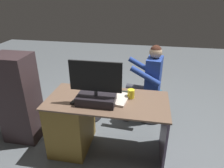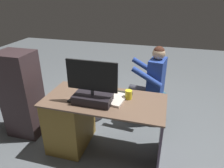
{
  "view_description": "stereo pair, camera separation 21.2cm",
  "coord_description": "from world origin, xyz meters",
  "px_view_note": "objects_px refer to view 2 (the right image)",
  "views": [
    {
      "loc": [
        -0.41,
        2.24,
        1.85
      ],
      "look_at": [
        0.01,
        -0.05,
        0.75
      ],
      "focal_mm": 32.49,
      "sensor_mm": 36.0,
      "label": 1
    },
    {
      "loc": [
        -0.62,
        2.19,
        1.85
      ],
      "look_at": [
        0.01,
        -0.05,
        0.75
      ],
      "focal_mm": 32.49,
      "sensor_mm": 36.0,
      "label": 2
    }
  ],
  "objects_px": {
    "cup": "(129,95)",
    "person": "(150,80)",
    "monitor": "(92,91)",
    "keyboard": "(114,94)",
    "tv_remote": "(73,99)",
    "teddy_bear": "(89,81)",
    "visitor_chair": "(154,105)",
    "desk": "(77,119)",
    "office_chair_teddy": "(90,101)",
    "computer_mouse": "(92,89)"
  },
  "relations": [
    {
      "from": "monitor",
      "to": "teddy_bear",
      "type": "distance_m",
      "value": 0.88
    },
    {
      "from": "computer_mouse",
      "to": "cup",
      "type": "xyz_separation_m",
      "value": [
        -0.47,
        0.08,
        0.03
      ]
    },
    {
      "from": "desk",
      "to": "visitor_chair",
      "type": "height_order",
      "value": "desk"
    },
    {
      "from": "desk",
      "to": "office_chair_teddy",
      "type": "height_order",
      "value": "desk"
    },
    {
      "from": "desk",
      "to": "keyboard",
      "type": "relative_size",
      "value": 3.25
    },
    {
      "from": "desk",
      "to": "tv_remote",
      "type": "xyz_separation_m",
      "value": [
        -0.03,
        0.1,
        0.35
      ]
    },
    {
      "from": "desk",
      "to": "person",
      "type": "distance_m",
      "value": 1.16
    },
    {
      "from": "cup",
      "to": "teddy_bear",
      "type": "relative_size",
      "value": 0.29
    },
    {
      "from": "tv_remote",
      "to": "visitor_chair",
      "type": "bearing_deg",
      "value": -122.59
    },
    {
      "from": "computer_mouse",
      "to": "monitor",
      "type": "bearing_deg",
      "value": 111.99
    },
    {
      "from": "office_chair_teddy",
      "to": "monitor",
      "type": "bearing_deg",
      "value": 114.7
    },
    {
      "from": "teddy_bear",
      "to": "visitor_chair",
      "type": "distance_m",
      "value": 1.03
    },
    {
      "from": "desk",
      "to": "monitor",
      "type": "relative_size",
      "value": 2.48
    },
    {
      "from": "teddy_bear",
      "to": "visitor_chair",
      "type": "xyz_separation_m",
      "value": [
        -0.96,
        -0.15,
        -0.33
      ]
    },
    {
      "from": "teddy_bear",
      "to": "visitor_chair",
      "type": "height_order",
      "value": "teddy_bear"
    },
    {
      "from": "desk",
      "to": "computer_mouse",
      "type": "relative_size",
      "value": 14.22
    },
    {
      "from": "cup",
      "to": "person",
      "type": "distance_m",
      "value": 0.74
    },
    {
      "from": "cup",
      "to": "visitor_chair",
      "type": "distance_m",
      "value": 0.92
    },
    {
      "from": "monitor",
      "to": "computer_mouse",
      "type": "distance_m",
      "value": 0.32
    },
    {
      "from": "office_chair_teddy",
      "to": "person",
      "type": "height_order",
      "value": "person"
    },
    {
      "from": "computer_mouse",
      "to": "person",
      "type": "relative_size",
      "value": 0.08
    },
    {
      "from": "cup",
      "to": "tv_remote",
      "type": "bearing_deg",
      "value": 17.72
    },
    {
      "from": "keyboard",
      "to": "computer_mouse",
      "type": "distance_m",
      "value": 0.29
    },
    {
      "from": "computer_mouse",
      "to": "desk",
      "type": "bearing_deg",
      "value": 48.33
    },
    {
      "from": "desk",
      "to": "person",
      "type": "height_order",
      "value": "person"
    },
    {
      "from": "cup",
      "to": "office_chair_teddy",
      "type": "distance_m",
      "value": 1.03
    },
    {
      "from": "keyboard",
      "to": "cup",
      "type": "xyz_separation_m",
      "value": [
        -0.18,
        0.05,
        0.04
      ]
    },
    {
      "from": "monitor",
      "to": "desk",
      "type": "bearing_deg",
      "value": -20.46
    },
    {
      "from": "monitor",
      "to": "keyboard",
      "type": "height_order",
      "value": "monitor"
    },
    {
      "from": "computer_mouse",
      "to": "teddy_bear",
      "type": "relative_size",
      "value": 0.27
    },
    {
      "from": "computer_mouse",
      "to": "cup",
      "type": "distance_m",
      "value": 0.47
    },
    {
      "from": "monitor",
      "to": "office_chair_teddy",
      "type": "bearing_deg",
      "value": -65.3
    },
    {
      "from": "monitor",
      "to": "tv_remote",
      "type": "relative_size",
      "value": 3.66
    },
    {
      "from": "keyboard",
      "to": "person",
      "type": "xyz_separation_m",
      "value": [
        -0.35,
        -0.65,
        -0.06
      ]
    },
    {
      "from": "office_chair_teddy",
      "to": "teddy_bear",
      "type": "height_order",
      "value": "teddy_bear"
    },
    {
      "from": "teddy_bear",
      "to": "keyboard",
      "type": "bearing_deg",
      "value": 135.08
    },
    {
      "from": "teddy_bear",
      "to": "person",
      "type": "bearing_deg",
      "value": -171.29
    },
    {
      "from": "cup",
      "to": "monitor",
      "type": "bearing_deg",
      "value": 28.41
    },
    {
      "from": "desk",
      "to": "teddy_bear",
      "type": "height_order",
      "value": "teddy_bear"
    },
    {
      "from": "cup",
      "to": "teddy_bear",
      "type": "bearing_deg",
      "value": -39.28
    },
    {
      "from": "tv_remote",
      "to": "keyboard",
      "type": "bearing_deg",
      "value": -138.98
    },
    {
      "from": "keyboard",
      "to": "office_chair_teddy",
      "type": "height_order",
      "value": "keyboard"
    },
    {
      "from": "keyboard",
      "to": "tv_remote",
      "type": "height_order",
      "value": "keyboard"
    },
    {
      "from": "monitor",
      "to": "person",
      "type": "bearing_deg",
      "value": -120.34
    },
    {
      "from": "computer_mouse",
      "to": "office_chair_teddy",
      "type": "height_order",
      "value": "computer_mouse"
    },
    {
      "from": "teddy_bear",
      "to": "visitor_chair",
      "type": "bearing_deg",
      "value": -171.22
    },
    {
      "from": "keyboard",
      "to": "cup",
      "type": "bearing_deg",
      "value": 163.24
    },
    {
      "from": "teddy_bear",
      "to": "visitor_chair",
      "type": "relative_size",
      "value": 0.8
    },
    {
      "from": "keyboard",
      "to": "visitor_chair",
      "type": "xyz_separation_m",
      "value": [
        -0.44,
        -0.67,
        -0.47
      ]
    },
    {
      "from": "office_chair_teddy",
      "to": "visitor_chair",
      "type": "height_order",
      "value": "same"
    }
  ]
}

